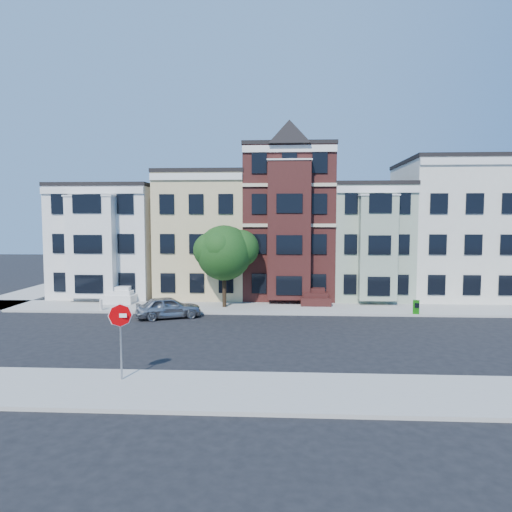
# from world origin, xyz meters

# --- Properties ---
(ground) EXTENTS (120.00, 120.00, 0.00)m
(ground) POSITION_xyz_m (0.00, 0.00, 0.00)
(ground) COLOR black
(far_sidewalk) EXTENTS (60.00, 4.00, 0.15)m
(far_sidewalk) POSITION_xyz_m (0.00, 8.00, 0.07)
(far_sidewalk) COLOR #9E9B93
(far_sidewalk) RESTS_ON ground
(near_sidewalk) EXTENTS (60.00, 4.00, 0.15)m
(near_sidewalk) POSITION_xyz_m (0.00, -8.00, 0.07)
(near_sidewalk) COLOR #9E9B93
(near_sidewalk) RESTS_ON ground
(house_white) EXTENTS (8.00, 9.00, 9.00)m
(house_white) POSITION_xyz_m (-15.00, 14.50, 4.50)
(house_white) COLOR silver
(house_white) RESTS_ON ground
(house_yellow) EXTENTS (7.00, 9.00, 10.00)m
(house_yellow) POSITION_xyz_m (-7.00, 14.50, 5.00)
(house_yellow) COLOR tan
(house_yellow) RESTS_ON ground
(house_brown) EXTENTS (7.00, 9.00, 12.00)m
(house_brown) POSITION_xyz_m (0.00, 14.50, 6.00)
(house_brown) COLOR #371512
(house_brown) RESTS_ON ground
(house_green) EXTENTS (6.00, 9.00, 9.00)m
(house_green) POSITION_xyz_m (6.50, 14.50, 4.50)
(house_green) COLOR #92A289
(house_green) RESTS_ON ground
(house_cream) EXTENTS (8.00, 9.00, 11.00)m
(house_cream) POSITION_xyz_m (13.50, 14.50, 5.50)
(house_cream) COLOR silver
(house_cream) RESTS_ON ground
(street_tree) EXTENTS (6.91, 6.91, 7.26)m
(street_tree) POSITION_xyz_m (-4.66, 8.07, 3.78)
(street_tree) COLOR #1F5417
(street_tree) RESTS_ON far_sidewalk
(parked_car) EXTENTS (4.52, 3.13, 1.43)m
(parked_car) POSITION_xyz_m (-7.92, 4.75, 0.71)
(parked_car) COLOR gray
(parked_car) RESTS_ON ground
(newspaper_box) EXTENTS (0.50, 0.47, 0.91)m
(newspaper_box) POSITION_xyz_m (8.42, 6.30, 0.60)
(newspaper_box) COLOR #11630C
(newspaper_box) RESTS_ON far_sidewalk
(fire_hydrant) EXTENTS (0.26, 0.26, 0.63)m
(fire_hydrant) POSITION_xyz_m (-13.06, 6.39, 0.47)
(fire_hydrant) COLOR beige
(fire_hydrant) RESTS_ON far_sidewalk
(stop_sign) EXTENTS (0.93, 0.15, 3.38)m
(stop_sign) POSITION_xyz_m (-6.80, -7.19, 1.84)
(stop_sign) COLOR #BA0004
(stop_sign) RESTS_ON near_sidewalk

